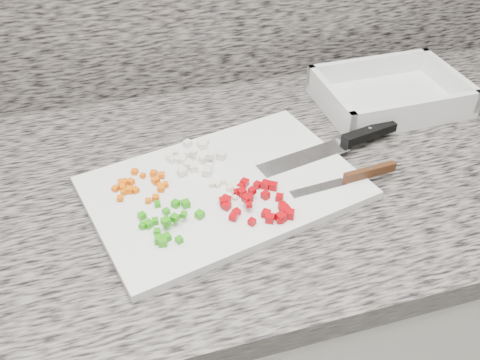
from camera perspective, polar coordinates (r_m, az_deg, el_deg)
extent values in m
cube|color=silver|center=(1.23, -4.61, -17.43)|extent=(3.92, 0.62, 0.86)
cube|color=#68635B|center=(0.89, -6.08, -1.19)|extent=(3.96, 0.64, 0.04)
cube|color=silver|center=(0.85, -1.68, -0.84)|extent=(0.47, 0.36, 0.01)
cube|color=#E05C04|center=(0.85, -13.16, -0.88)|extent=(0.01, 0.01, 0.01)
cube|color=#E05C04|center=(0.86, -12.56, -0.24)|extent=(0.01, 0.01, 0.01)
cube|color=#E05C04|center=(0.82, -9.00, -1.87)|extent=(0.01, 0.01, 0.01)
cube|color=#E05C04|center=(0.84, -11.10, -1.03)|extent=(0.01, 0.01, 0.01)
cube|color=#E05C04|center=(0.85, -12.40, -0.84)|extent=(0.01, 0.01, 0.01)
cube|color=#E05C04|center=(0.86, -12.13, -0.21)|extent=(0.01, 0.01, 0.01)
cube|color=#E05C04|center=(0.84, -12.27, -1.27)|extent=(0.01, 0.01, 0.01)
cube|color=#E05C04|center=(0.82, -9.77, -2.18)|extent=(0.01, 0.01, 0.01)
cube|color=#E05C04|center=(0.86, -11.59, -0.20)|extent=(0.01, 0.01, 0.01)
cube|color=#E05C04|center=(0.87, -9.20, 0.71)|extent=(0.01, 0.01, 0.01)
cube|color=#E05C04|center=(0.88, -11.17, 0.90)|extent=(0.01, 0.01, 0.01)
cube|color=#E05C04|center=(0.86, -12.51, -0.59)|extent=(0.01, 0.01, 0.01)
cube|color=#E05C04|center=(0.85, -8.99, -0.06)|extent=(0.01, 0.01, 0.01)
cube|color=#E05C04|center=(0.84, -8.43, -0.87)|extent=(0.01, 0.01, 0.01)
cube|color=#E05C04|center=(0.85, -8.54, -0.55)|extent=(0.01, 0.01, 0.01)
cube|color=#E05C04|center=(0.87, -10.33, 0.46)|extent=(0.01, 0.01, 0.01)
cube|color=#E05C04|center=(0.84, -11.72, -1.02)|extent=(0.01, 0.01, 0.01)
cube|color=#E05C04|center=(0.83, -12.67, -1.89)|extent=(0.01, 0.01, 0.01)
cube|color=#E05C04|center=(0.86, -8.38, 0.52)|extent=(0.01, 0.01, 0.01)
cube|color=#E05C04|center=(0.85, -7.93, -0.48)|extent=(0.01, 0.01, 0.01)
cube|color=silver|center=(0.91, -5.52, 2.86)|extent=(0.01, 0.01, 0.01)
cube|color=silver|center=(0.93, -5.62, 3.93)|extent=(0.02, 0.02, 0.01)
cube|color=silver|center=(0.92, -4.16, 3.83)|extent=(0.01, 0.01, 0.01)
cube|color=silver|center=(0.87, -3.34, 1.46)|extent=(0.01, 0.01, 0.01)
cube|color=silver|center=(0.89, -6.15, 2.16)|extent=(0.01, 0.01, 0.01)
cube|color=silver|center=(0.92, -4.00, 3.69)|extent=(0.01, 0.01, 0.01)
cube|color=silver|center=(0.89, -5.01, 2.92)|extent=(0.01, 0.01, 0.01)
cube|color=silver|center=(0.87, -4.94, 1.31)|extent=(0.01, 0.01, 0.01)
cube|color=silver|center=(0.90, -2.03, 2.67)|extent=(0.02, 0.02, 0.01)
cube|color=silver|center=(0.89, -7.24, 2.17)|extent=(0.01, 0.01, 0.01)
cube|color=silver|center=(0.90, -7.52, 2.46)|extent=(0.01, 0.01, 0.01)
cube|color=silver|center=(0.88, -3.24, 2.63)|extent=(0.02, 0.02, 0.01)
cube|color=silver|center=(0.89, -6.71, 2.18)|extent=(0.01, 0.01, 0.01)
cube|color=silver|center=(0.86, -3.55, 0.91)|extent=(0.02, 0.02, 0.01)
cube|color=silver|center=(0.86, -6.20, 0.91)|extent=(0.02, 0.02, 0.01)
cube|color=silver|center=(0.91, -7.04, 2.91)|extent=(0.02, 0.02, 0.01)
cube|color=silver|center=(0.89, -3.89, 2.24)|extent=(0.01, 0.01, 0.01)
cube|color=silver|center=(0.89, -3.87, 2.35)|extent=(0.02, 0.02, 0.01)
cube|color=silver|center=(0.93, -3.74, 4.09)|extent=(0.01, 0.01, 0.01)
cube|color=silver|center=(0.88, -5.58, 1.64)|extent=(0.01, 0.01, 0.01)
cube|color=#268F0D|center=(0.78, -9.73, -4.62)|extent=(0.02, 0.02, 0.01)
cube|color=#268F0D|center=(0.81, -6.89, -2.53)|extent=(0.01, 0.01, 0.01)
cube|color=#268F0D|center=(0.79, -4.33, -3.68)|extent=(0.02, 0.02, 0.01)
cube|color=#268F0D|center=(0.78, -6.02, -3.68)|extent=(0.01, 0.01, 0.01)
cube|color=#268F0D|center=(0.81, -8.80, -2.56)|extent=(0.01, 0.01, 0.01)
cube|color=#268F0D|center=(0.76, -8.64, -6.26)|extent=(0.01, 0.01, 0.01)
cube|color=#268F0D|center=(0.77, -7.91, -4.45)|extent=(0.01, 0.01, 0.01)
cube|color=#268F0D|center=(0.77, -6.96, -4.04)|extent=(0.01, 0.01, 0.01)
cube|color=#268F0D|center=(0.80, -10.42, -3.75)|extent=(0.01, 0.01, 0.01)
cube|color=#268F0D|center=(0.75, -6.51, -6.36)|extent=(0.01, 0.01, 0.01)
cube|color=#268F0D|center=(0.80, -7.88, -3.34)|extent=(0.01, 0.01, 0.01)
cube|color=#268F0D|center=(0.76, -7.80, -6.05)|extent=(0.01, 0.01, 0.01)
cube|color=#268F0D|center=(0.75, -8.23, -6.55)|extent=(0.01, 0.01, 0.01)
cube|color=#268F0D|center=(0.77, -8.85, -5.44)|extent=(0.01, 0.01, 0.01)
cube|color=#268F0D|center=(0.78, -10.36, -4.81)|extent=(0.01, 0.01, 0.01)
cube|color=#268F0D|center=(0.81, -5.81, -2.53)|extent=(0.01, 0.01, 0.01)
cube|color=#268F0D|center=(0.78, -9.04, -4.35)|extent=(0.01, 0.01, 0.01)
cube|color=#A30209|center=(0.80, -1.79, -2.32)|extent=(0.01, 0.01, 0.01)
cube|color=#A30209|center=(0.78, 4.30, -4.24)|extent=(0.01, 0.01, 0.01)
cube|color=#A30209|center=(0.77, 1.28, -4.47)|extent=(0.01, 0.01, 0.01)
cube|color=#A30209|center=(0.79, 0.96, -2.65)|extent=(0.01, 0.01, 0.01)
cube|color=#A30209|center=(0.82, 0.19, -1.30)|extent=(0.01, 0.01, 0.01)
cube|color=#A30209|center=(0.83, 0.08, -0.70)|extent=(0.01, 0.01, 0.01)
cube|color=#A30209|center=(0.81, 1.31, -1.18)|extent=(0.01, 0.01, 0.01)
cube|color=#A30209|center=(0.81, 4.23, -1.85)|extent=(0.02, 0.02, 0.01)
cube|color=#A30209|center=(0.83, 3.59, -0.66)|extent=(0.02, 0.02, 0.01)
cube|color=#A30209|center=(0.80, -1.46, -2.77)|extent=(0.02, 0.02, 0.01)
cube|color=#A30209|center=(0.79, 5.34, -3.66)|extent=(0.02, 0.02, 0.01)
cube|color=#A30209|center=(0.80, 4.62, -2.83)|extent=(0.01, 0.01, 0.01)
cube|color=#A30209|center=(0.84, 2.77, -0.49)|extent=(0.02, 0.02, 0.01)
cube|color=#A30209|center=(0.81, -1.45, -2.16)|extent=(0.01, 0.01, 0.01)
cube|color=#A30209|center=(0.78, -0.71, -3.92)|extent=(0.02, 0.02, 0.01)
cube|color=#A30209|center=(0.78, 3.21, -4.11)|extent=(0.02, 0.02, 0.01)
cube|color=#A30209|center=(0.82, 2.73, -1.64)|extent=(0.01, 0.01, 0.01)
cube|color=#A30209|center=(0.79, 5.05, -3.18)|extent=(0.01, 0.01, 0.01)
cube|color=#A30209|center=(0.78, 4.39, -4.00)|extent=(0.02, 0.02, 0.01)
cube|color=#A30209|center=(0.82, -0.40, -1.29)|extent=(0.01, 0.01, 0.01)
cube|color=#A30209|center=(0.84, 1.87, -0.52)|extent=(0.01, 0.01, 0.01)
cube|color=#A30209|center=(0.79, -0.37, -3.42)|extent=(0.01, 0.01, 0.01)
cube|color=#A30209|center=(0.82, 0.37, -1.46)|extent=(0.01, 0.01, 0.01)
cube|color=#A30209|center=(0.79, 2.80, -3.57)|extent=(0.02, 0.02, 0.01)
cube|color=#A30209|center=(0.79, 4.78, -3.21)|extent=(0.02, 0.02, 0.01)
cube|color=#A30209|center=(0.81, -1.54, -2.10)|extent=(0.02, 0.02, 0.01)
cube|color=#A30209|center=(0.84, 0.49, -0.27)|extent=(0.02, 0.02, 0.01)
cube|color=#A30209|center=(0.84, 0.41, -0.49)|extent=(0.01, 0.01, 0.01)
cube|color=#A30209|center=(0.80, 0.78, -1.99)|extent=(0.02, 0.02, 0.01)
cube|color=beige|center=(0.82, -0.53, -1.25)|extent=(0.01, 0.01, 0.01)
cube|color=beige|center=(0.84, -2.40, -0.53)|extent=(0.01, 0.01, 0.01)
cube|color=beige|center=(0.81, -1.90, -1.99)|extent=(0.01, 0.01, 0.01)
cube|color=beige|center=(0.83, -1.08, -0.86)|extent=(0.01, 0.01, 0.01)
cube|color=beige|center=(0.84, -1.23, -0.44)|extent=(0.01, 0.01, 0.01)
cube|color=beige|center=(0.84, -1.84, -0.14)|extent=(0.01, 0.01, 0.01)
cube|color=beige|center=(0.83, 0.02, -0.95)|extent=(0.01, 0.01, 0.01)
cube|color=beige|center=(0.83, -0.08, -0.82)|extent=(0.01, 0.01, 0.01)
cube|color=beige|center=(0.81, -0.53, -1.93)|extent=(0.01, 0.01, 0.01)
cube|color=beige|center=(0.84, -3.01, -0.44)|extent=(0.01, 0.01, 0.01)
cube|color=white|center=(0.90, 6.83, 2.36)|extent=(0.17, 0.07, 0.00)
cube|color=black|center=(0.97, 13.62, 4.91)|extent=(0.11, 0.04, 0.02)
cylinder|color=white|center=(0.97, 13.70, 5.35)|extent=(0.01, 0.01, 0.00)
cube|color=white|center=(0.84, 8.33, -0.91)|extent=(0.09, 0.03, 0.00)
cube|color=#462511|center=(0.88, 13.68, 0.83)|extent=(0.09, 0.02, 0.02)
cylinder|color=white|center=(0.88, 13.77, 1.29)|extent=(0.01, 0.01, 0.00)
cube|color=silver|center=(1.11, 15.55, 8.13)|extent=(0.27, 0.20, 0.01)
cube|color=silver|center=(1.16, 13.58, 11.60)|extent=(0.27, 0.02, 0.04)
cube|color=silver|center=(1.03, 18.28, 6.89)|extent=(0.27, 0.02, 0.04)
cube|color=silver|center=(1.17, 21.36, 10.02)|extent=(0.01, 0.20, 0.04)
cube|color=silver|center=(1.04, 9.58, 8.60)|extent=(0.01, 0.20, 0.04)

